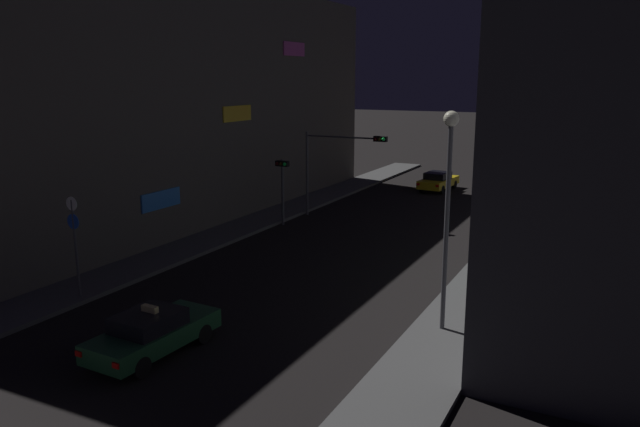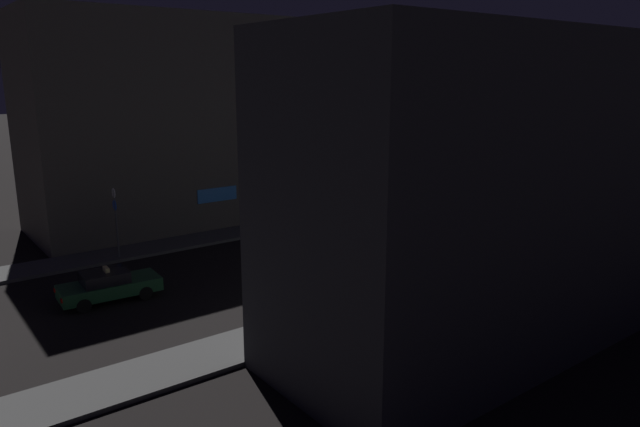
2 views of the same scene
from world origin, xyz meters
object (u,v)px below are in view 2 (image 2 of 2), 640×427
at_px(street_lamp_near_block, 305,205).
at_px(taxi, 109,285).
at_px(traffic_light_right_kerb, 482,212).
at_px(traffic_light_left_kerb, 330,185).
at_px(far_car, 522,198).
at_px(traffic_light_overhead, 384,169).
at_px(sign_pole_left, 116,216).

bearing_deg(street_lamp_near_block, taxi, -143.40).
distance_m(taxi, traffic_light_right_kerb, 19.72).
bearing_deg(traffic_light_left_kerb, far_car, 71.96).
height_order(traffic_light_right_kerb, street_lamp_near_block, street_lamp_near_block).
height_order(traffic_light_overhead, sign_pole_left, traffic_light_overhead).
bearing_deg(sign_pole_left, taxi, -22.52).
distance_m(traffic_light_overhead, traffic_light_left_kerb, 3.86).
relative_size(traffic_light_right_kerb, street_lamp_near_block, 0.52).
distance_m(taxi, far_car, 32.05).
height_order(taxi, street_lamp_near_block, street_lamp_near_block).
bearing_deg(sign_pole_left, traffic_light_right_kerb, 53.07).
bearing_deg(traffic_light_left_kerb, traffic_light_overhead, 55.88).
distance_m(traffic_light_overhead, sign_pole_left, 17.79).
bearing_deg(sign_pole_left, traffic_light_overhead, 80.91).
xyz_separation_m(taxi, traffic_light_overhead, (-3.00, 19.93, 3.10)).
xyz_separation_m(taxi, traffic_light_left_kerb, (-5.08, 16.86, 2.03)).
bearing_deg(traffic_light_overhead, far_car, 76.69).
height_order(far_car, street_lamp_near_block, street_lamp_near_block).
height_order(traffic_light_overhead, traffic_light_right_kerb, traffic_light_overhead).
relative_size(traffic_light_overhead, traffic_light_right_kerb, 1.39).
distance_m(traffic_light_overhead, street_lamp_near_block, 17.83).
relative_size(taxi, traffic_light_overhead, 0.86).
xyz_separation_m(traffic_light_left_kerb, traffic_light_right_kerb, (11.42, 1.70, -0.04)).
bearing_deg(street_lamp_near_block, traffic_light_overhead, 126.61).
bearing_deg(far_car, sign_pole_left, -100.83).
relative_size(taxi, sign_pole_left, 1.15).
distance_m(traffic_light_left_kerb, traffic_light_right_kerb, 11.55).
bearing_deg(traffic_light_overhead, street_lamp_near_block, -53.39).
bearing_deg(far_car, street_lamp_near_block, -73.66).
relative_size(taxi, far_car, 0.99).
xyz_separation_m(traffic_light_overhead, traffic_light_right_kerb, (9.34, -1.36, -1.12)).
bearing_deg(sign_pole_left, far_car, 79.17).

